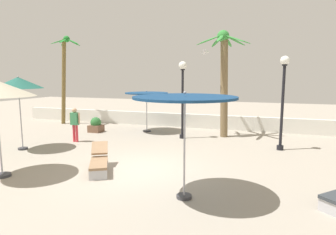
% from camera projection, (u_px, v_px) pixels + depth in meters
% --- Properties ---
extents(ground_plane, '(56.00, 56.00, 0.00)m').
position_uv_depth(ground_plane, '(139.00, 170.00, 9.71)').
color(ground_plane, '#9E9384').
extents(boundary_wall, '(25.20, 0.30, 0.84)m').
position_uv_depth(boundary_wall, '(197.00, 121.00, 17.65)').
color(boundary_wall, silver).
rests_on(boundary_wall, ground_plane).
extents(patio_umbrella_0, '(2.41, 2.41, 2.37)m').
position_uv_depth(patio_umbrella_0, '(147.00, 95.00, 16.22)').
color(patio_umbrella_0, '#333338').
rests_on(patio_umbrella_0, ground_plane).
extents(patio_umbrella_1, '(2.61, 2.61, 2.78)m').
position_uv_depth(patio_umbrella_1, '(185.00, 101.00, 7.15)').
color(patio_umbrella_1, '#333338').
rests_on(patio_umbrella_1, ground_plane).
extents(patio_umbrella_2, '(2.02, 2.02, 3.16)m').
position_uv_depth(patio_umbrella_2, '(18.00, 83.00, 12.08)').
color(patio_umbrella_2, '#333338').
rests_on(patio_umbrella_2, ground_plane).
extents(palm_tree_0, '(2.77, 2.76, 5.46)m').
position_uv_depth(palm_tree_0, '(224.00, 71.00, 14.69)').
color(palm_tree_0, brown).
rests_on(palm_tree_0, ground_plane).
extents(palm_tree_2, '(1.87, 1.94, 5.72)m').
position_uv_depth(palm_tree_2, '(64.00, 71.00, 18.74)').
color(palm_tree_2, brown).
rests_on(palm_tree_2, ground_plane).
extents(lamp_post_0, '(0.38, 0.38, 3.99)m').
position_uv_depth(lamp_post_0, '(283.00, 92.00, 12.06)').
color(lamp_post_0, black).
rests_on(lamp_post_0, ground_plane).
extents(lamp_post_1, '(0.41, 0.41, 3.89)m').
position_uv_depth(lamp_post_1, '(183.00, 88.00, 14.41)').
color(lamp_post_1, black).
rests_on(lamp_post_1, ground_plane).
extents(lounge_chair_1, '(1.39, 1.88, 0.82)m').
position_uv_depth(lounge_chair_1, '(99.00, 159.00, 9.59)').
color(lounge_chair_1, '#B7B7BC').
rests_on(lounge_chair_1, ground_plane).
extents(guest_0, '(0.56, 0.25, 1.66)m').
position_uv_depth(guest_0, '(75.00, 121.00, 13.81)').
color(guest_0, '#D8333F').
rests_on(guest_0, ground_plane).
extents(seagull_0, '(0.44, 1.31, 0.17)m').
position_uv_depth(seagull_0, '(205.00, 52.00, 14.93)').
color(seagull_0, white).
extents(planter, '(0.70, 0.70, 0.85)m').
position_uv_depth(planter, '(96.00, 125.00, 16.38)').
color(planter, brown).
rests_on(planter, ground_plane).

